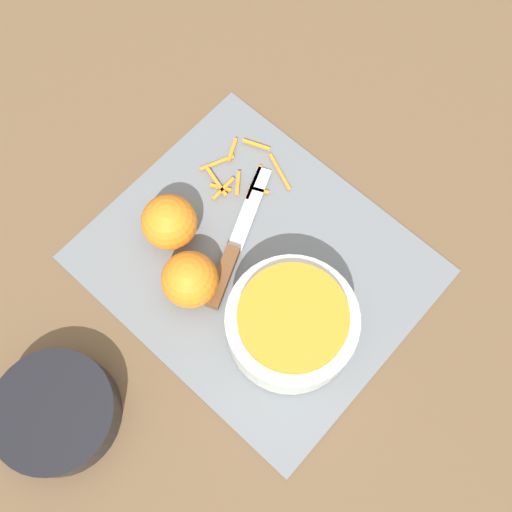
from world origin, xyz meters
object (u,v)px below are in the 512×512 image
object	(u,v)px
knife	(229,260)
orange_left	(190,280)
bowl_speckled	(291,324)
bowl_dark	(57,413)
orange_right	(169,222)

from	to	relation	value
knife	orange_left	world-z (taller)	orange_left
bowl_speckled	bowl_dark	size ratio (longest dim) A/B	1.09
bowl_dark	bowl_speckled	bearing A→B (deg)	-117.73
bowl_speckled	orange_right	world-z (taller)	bowl_speckled
bowl_dark	orange_left	size ratio (longest dim) A/B	2.01
bowl_speckled	knife	distance (m)	0.14
bowl_speckled	bowl_dark	bearing A→B (deg)	62.27
bowl_dark	orange_left	distance (m)	0.24
knife	orange_left	xyz separation A→B (m)	(0.01, 0.06, 0.03)
bowl_speckled	orange_left	size ratio (longest dim) A/B	2.20
bowl_speckled	orange_right	distance (m)	0.22
orange_left	bowl_speckled	bearing A→B (deg)	-162.41
bowl_speckled	bowl_dark	world-z (taller)	bowl_speckled
bowl_speckled	orange_left	xyz separation A→B (m)	(0.14, 0.04, -0.00)
knife	orange_right	size ratio (longest dim) A/B	2.78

